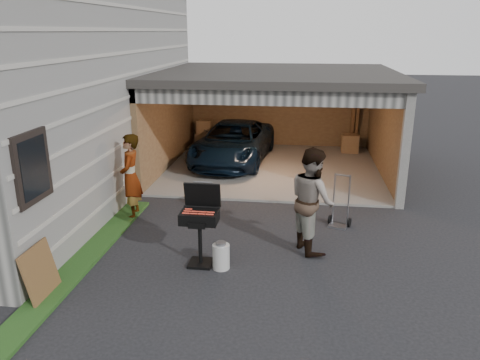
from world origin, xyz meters
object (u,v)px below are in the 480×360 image
at_px(woman, 131,177).
at_px(plywood_panel, 41,273).
at_px(minivan, 233,144).
at_px(bbq_grill, 200,219).
at_px(man, 312,200).
at_px(hand_truck, 339,216).
at_px(propane_tank, 221,257).

bearing_deg(woman, plywood_panel, -13.28).
relative_size(minivan, plywood_panel, 5.11).
height_order(minivan, bbq_grill, bbq_grill).
bearing_deg(woman, man, 65.13).
distance_m(minivan, man, 6.25).
xyz_separation_m(bbq_grill, hand_truck, (2.56, 2.06, -0.64)).
bearing_deg(plywood_panel, man, 28.93).
relative_size(man, bbq_grill, 1.37).
xyz_separation_m(propane_tank, plywood_panel, (-2.59, -1.29, 0.20)).
relative_size(woman, plywood_panel, 2.18).
bearing_deg(woman, bbq_grill, 35.81).
relative_size(plywood_panel, hand_truck, 0.76).
bearing_deg(hand_truck, bbq_grill, -121.88).
bearing_deg(man, propane_tank, 98.07).
height_order(plywood_panel, hand_truck, hand_truck).
bearing_deg(man, woman, 49.74).
height_order(minivan, hand_truck, minivan).
bearing_deg(woman, propane_tank, 39.20).
distance_m(minivan, plywood_panel, 8.28).
relative_size(bbq_grill, propane_tank, 3.21).
bearing_deg(minivan, bbq_grill, -81.88).
height_order(man, plywood_panel, man).
bearing_deg(plywood_panel, hand_truck, 36.08).
bearing_deg(bbq_grill, plywood_panel, -147.28).
bearing_deg(hand_truck, man, -98.52).
relative_size(bbq_grill, plywood_panel, 1.67).
height_order(woman, hand_truck, woman).
distance_m(woman, bbq_grill, 2.78).
relative_size(woman, hand_truck, 1.65).
xyz_separation_m(woman, man, (3.90, -1.09, 0.05)).
distance_m(propane_tank, plywood_panel, 2.90).
relative_size(minivan, woman, 2.34).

